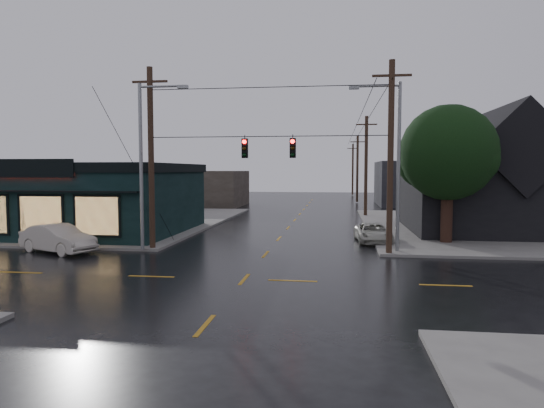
# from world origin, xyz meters

# --- Properties ---
(ground_plane) EXTENTS (160.00, 160.00, 0.00)m
(ground_plane) POSITION_xyz_m (0.00, 0.00, 0.00)
(ground_plane) COLOR black
(sidewalk_nw) EXTENTS (28.00, 28.00, 0.15)m
(sidewalk_nw) POSITION_xyz_m (-20.00, 20.00, 0.07)
(sidewalk_nw) COLOR #65635F
(sidewalk_nw) RESTS_ON ground
(pizza_shop) EXTENTS (16.30, 12.34, 4.90)m
(pizza_shop) POSITION_xyz_m (-15.00, 12.94, 2.56)
(pizza_shop) COLOR black
(pizza_shop) RESTS_ON ground
(ne_building) EXTENTS (12.60, 11.60, 8.75)m
(ne_building) POSITION_xyz_m (15.00, 17.00, 4.47)
(ne_building) COLOR black
(ne_building) RESTS_ON ground
(corner_tree) EXTENTS (5.74, 5.74, 8.26)m
(corner_tree) POSITION_xyz_m (10.34, 10.90, 5.51)
(corner_tree) COLOR black
(corner_tree) RESTS_ON ground
(utility_pole_nw) EXTENTS (2.00, 0.32, 10.15)m
(utility_pole_nw) POSITION_xyz_m (-6.50, 6.50, 0.00)
(utility_pole_nw) COLOR black
(utility_pole_nw) RESTS_ON ground
(utility_pole_ne) EXTENTS (2.00, 0.32, 10.15)m
(utility_pole_ne) POSITION_xyz_m (6.50, 6.50, 0.00)
(utility_pole_ne) COLOR black
(utility_pole_ne) RESTS_ON ground
(utility_pole_far_a) EXTENTS (2.00, 0.32, 9.65)m
(utility_pole_far_a) POSITION_xyz_m (6.50, 28.00, 0.00)
(utility_pole_far_a) COLOR black
(utility_pole_far_a) RESTS_ON ground
(utility_pole_far_b) EXTENTS (2.00, 0.32, 9.15)m
(utility_pole_far_b) POSITION_xyz_m (6.50, 48.00, 0.00)
(utility_pole_far_b) COLOR black
(utility_pole_far_b) RESTS_ON ground
(utility_pole_far_c) EXTENTS (2.00, 0.32, 9.15)m
(utility_pole_far_c) POSITION_xyz_m (6.50, 68.00, 0.00)
(utility_pole_far_c) COLOR black
(utility_pole_far_c) RESTS_ON ground
(span_signal_assembly) EXTENTS (13.00, 0.48, 1.23)m
(span_signal_assembly) POSITION_xyz_m (0.10, 6.50, 5.70)
(span_signal_assembly) COLOR black
(span_signal_assembly) RESTS_ON ground
(streetlight_nw) EXTENTS (5.40, 0.30, 9.15)m
(streetlight_nw) POSITION_xyz_m (-6.80, 5.80, 0.00)
(streetlight_nw) COLOR gray
(streetlight_nw) RESTS_ON ground
(streetlight_ne) EXTENTS (5.40, 0.30, 9.15)m
(streetlight_ne) POSITION_xyz_m (7.00, 7.20, 0.00)
(streetlight_ne) COLOR gray
(streetlight_ne) RESTS_ON ground
(bg_building_west) EXTENTS (12.00, 10.00, 4.40)m
(bg_building_west) POSITION_xyz_m (-14.00, 40.00, 2.20)
(bg_building_west) COLOR #352D26
(bg_building_west) RESTS_ON ground
(bg_building_east) EXTENTS (14.00, 12.00, 5.60)m
(bg_building_east) POSITION_xyz_m (16.00, 45.00, 2.80)
(bg_building_east) COLOR black
(bg_building_east) RESTS_ON ground
(sedan_cream) EXTENTS (4.97, 3.33, 1.55)m
(sedan_cream) POSITION_xyz_m (-11.28, 5.00, 0.77)
(sedan_cream) COLOR #B9B1A3
(sedan_cream) RESTS_ON ground
(suv_silver) EXTENTS (2.28, 4.43, 1.19)m
(suv_silver) POSITION_xyz_m (6.00, 11.13, 0.60)
(suv_silver) COLOR #B0B0A2
(suv_silver) RESTS_ON ground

